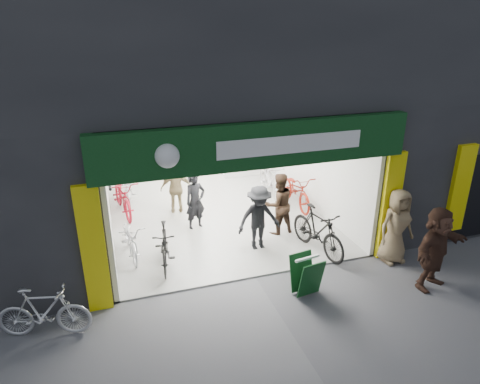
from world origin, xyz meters
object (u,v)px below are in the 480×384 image
bike_left_front (130,238)px  bike_right_front (318,231)px  parked_bike (44,312)px  pedestrian_near (396,226)px  sandwich_board (306,274)px

bike_left_front → bike_right_front: (4.30, -1.27, 0.13)m
bike_right_front → parked_bike: 6.10m
bike_left_front → parked_bike: bearing=-129.5°
pedestrian_near → sandwich_board: size_ratio=2.16×
pedestrian_near → sandwich_board: (-2.52, -0.56, -0.44)m
bike_left_front → bike_right_front: size_ratio=0.88×
sandwich_board → pedestrian_near: bearing=4.2°
bike_left_front → sandwich_board: 4.27m
bike_right_front → pedestrian_near: bearing=-41.8°
bike_left_front → parked_bike: parked_bike is taller
parked_bike → pedestrian_near: pedestrian_near is taller
bike_right_front → parked_bike: (-5.99, -1.16, -0.08)m
bike_right_front → pedestrian_near: size_ratio=1.07×
pedestrian_near → sandwich_board: bearing=-170.3°
parked_bike → pedestrian_near: 7.50m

